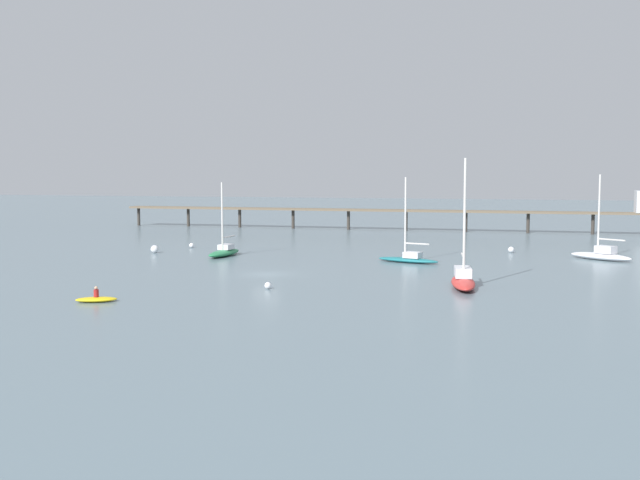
% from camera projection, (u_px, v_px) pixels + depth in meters
% --- Properties ---
extents(ground_plane, '(400.00, 400.00, 0.00)m').
position_uv_depth(ground_plane, '(266.00, 274.00, 70.82)').
color(ground_plane, slate).
extents(pier, '(86.30, 3.04, 6.56)m').
position_uv_depth(pier, '(443.00, 209.00, 120.93)').
color(pier, brown).
rests_on(pier, ground_plane).
extents(sailboat_teal, '(7.04, 3.91, 8.82)m').
position_uv_depth(sailboat_teal, '(409.00, 257.00, 79.99)').
color(sailboat_teal, '#1E727A').
rests_on(sailboat_teal, ground_plane).
extents(sailboat_red, '(2.89, 7.88, 10.49)m').
position_uv_depth(sailboat_red, '(463.00, 279.00, 62.91)').
color(sailboat_red, red).
rests_on(sailboat_red, ground_plane).
extents(sailboat_green, '(2.24, 6.89, 8.22)m').
position_uv_depth(sailboat_green, '(224.00, 251.00, 86.02)').
color(sailboat_green, '#287F4C').
rests_on(sailboat_green, ground_plane).
extents(sailboat_white, '(6.79, 5.76, 9.09)m').
position_uv_depth(sailboat_white, '(601.00, 254.00, 82.26)').
color(sailboat_white, white).
rests_on(sailboat_white, ground_plane).
extents(dinghy_yellow, '(3.23, 2.44, 1.14)m').
position_uv_depth(dinghy_yellow, '(96.00, 299.00, 55.97)').
color(dinghy_yellow, yellow).
rests_on(dinghy_yellow, ground_plane).
extents(mooring_buoy_near, '(0.69, 0.69, 0.69)m').
position_uv_depth(mooring_buoy_near, '(511.00, 250.00, 89.58)').
color(mooring_buoy_near, silver).
rests_on(mooring_buoy_near, ground_plane).
extents(mooring_buoy_mid, '(0.60, 0.60, 0.60)m').
position_uv_depth(mooring_buoy_mid, '(192.00, 245.00, 95.29)').
color(mooring_buoy_mid, silver).
rests_on(mooring_buoy_mid, ground_plane).
extents(mooring_buoy_inner, '(0.90, 0.90, 0.90)m').
position_uv_depth(mooring_buoy_inner, '(155.00, 249.00, 89.25)').
color(mooring_buoy_inner, silver).
rests_on(mooring_buoy_inner, ground_plane).
extents(mooring_buoy_far, '(0.55, 0.55, 0.55)m').
position_uv_depth(mooring_buoy_far, '(268.00, 286.00, 62.07)').
color(mooring_buoy_far, silver).
rests_on(mooring_buoy_far, ground_plane).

